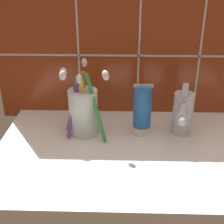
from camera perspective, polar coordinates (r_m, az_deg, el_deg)
name	(u,v)px	position (r cm, az deg, el deg)	size (l,w,h in cm)	color
sink_counter	(133,153)	(71.90, 3.87, -7.41)	(62.76, 39.76, 2.00)	white
tile_wall_backsplash	(133,33)	(81.77, 3.93, 14.27)	(72.76, 1.72, 47.80)	#933819
toothbrush_cup	(83,110)	(74.91, -5.30, 0.34)	(12.34, 12.23, 18.05)	silver
toothpaste_tube	(142,110)	(74.55, 5.55, 0.36)	(4.49, 4.28, 12.96)	white
sink_faucet	(183,112)	(76.46, 12.81, -0.03)	(5.33, 11.94, 11.88)	silver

